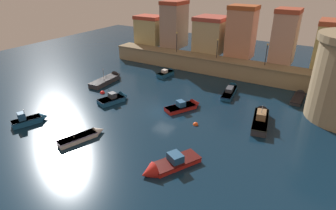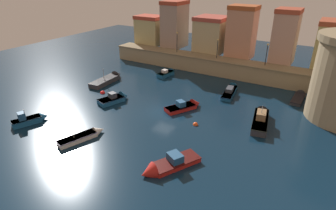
# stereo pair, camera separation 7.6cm
# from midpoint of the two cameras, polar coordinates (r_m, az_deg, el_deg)

# --- Properties ---
(ground_plane) EXTENTS (97.88, 97.88, 0.00)m
(ground_plane) POSITION_cam_midpoint_polar(r_m,az_deg,el_deg) (36.60, -0.94, -1.37)
(ground_plane) COLOR #0C2338
(quay_wall) EXTENTS (41.92, 3.59, 2.81)m
(quay_wall) POSITION_cam_midpoint_polar(r_m,az_deg,el_deg) (51.13, 9.80, 7.87)
(quay_wall) COLOR #9E8966
(quay_wall) RESTS_ON ground
(old_town_backdrop) EXTENTS (38.04, 5.70, 8.97)m
(old_town_backdrop) POSITION_cam_midpoint_polar(r_m,az_deg,el_deg) (53.75, 11.33, 14.17)
(old_town_backdrop) COLOR tan
(old_town_backdrop) RESTS_ON ground
(quay_lamp_0) EXTENTS (0.32, 0.32, 3.73)m
(quay_lamp_0) POSITION_cam_midpoint_polar(r_m,az_deg,el_deg) (53.51, 1.75, 13.26)
(quay_lamp_0) COLOR black
(quay_lamp_0) RESTS_ON quay_wall
(quay_lamp_1) EXTENTS (0.32, 0.32, 3.37)m
(quay_lamp_1) POSITION_cam_midpoint_polar(r_m,az_deg,el_deg) (50.23, 9.95, 11.86)
(quay_lamp_1) COLOR black
(quay_lamp_1) RESTS_ON quay_wall
(quay_lamp_2) EXTENTS (0.32, 0.32, 3.55)m
(quay_lamp_2) POSITION_cam_midpoint_polar(r_m,az_deg,el_deg) (47.95, 19.37, 10.31)
(quay_lamp_2) COLOR black
(quay_lamp_2) RESTS_ON quay_wall
(moored_boat_0) EXTENTS (2.37, 7.13, 1.50)m
(moored_boat_0) POSITION_cam_midpoint_polar(r_m,az_deg,el_deg) (43.61, 12.56, 3.03)
(moored_boat_0) COLOR #195689
(moored_boat_0) RESTS_ON ground
(moored_boat_1) EXTENTS (2.63, 4.27, 2.17)m
(moored_boat_1) POSITION_cam_midpoint_polar(r_m,az_deg,el_deg) (37.52, -26.22, -2.65)
(moored_boat_1) COLOR #195689
(moored_boat_1) RESTS_ON ground
(moored_boat_2) EXTENTS (3.11, 4.78, 1.92)m
(moored_boat_2) POSITION_cam_midpoint_polar(r_m,az_deg,el_deg) (40.17, -10.56, 1.33)
(moored_boat_2) COLOR #195689
(moored_boat_2) RESTS_ON ground
(moored_boat_3) EXTENTS (2.84, 5.39, 3.17)m
(moored_boat_3) POSITION_cam_midpoint_polar(r_m,az_deg,el_deg) (32.15, -16.56, -5.99)
(moored_boat_3) COLOR white
(moored_boat_3) RESTS_ON ground
(moored_boat_4) EXTENTS (4.34, 6.09, 1.85)m
(moored_boat_4) POSITION_cam_midpoint_polar(r_m,az_deg,el_deg) (26.41, -0.62, -12.25)
(moored_boat_4) COLOR red
(moored_boat_4) RESTS_ON ground
(moored_boat_5) EXTENTS (2.92, 7.48, 2.90)m
(moored_boat_5) POSITION_cam_midpoint_polar(r_m,az_deg,el_deg) (35.89, 18.27, -2.40)
(moored_boat_5) COLOR #333338
(moored_boat_5) RESTS_ON ground
(moored_boat_6) EXTENTS (1.87, 4.37, 1.52)m
(moored_boat_6) POSITION_cam_midpoint_polar(r_m,az_deg,el_deg) (49.72, -0.16, 6.52)
(moored_boat_6) COLOR #195689
(moored_boat_6) RESTS_ON ground
(moored_boat_7) EXTENTS (1.51, 5.62, 1.30)m
(moored_boat_7) POSITION_cam_midpoint_polar(r_m,az_deg,el_deg) (44.77, 25.02, 1.63)
(moored_boat_7) COLOR #333338
(moored_boat_7) RESTS_ON ground
(moored_boat_8) EXTENTS (3.95, 5.35, 1.81)m
(moored_boat_8) POSITION_cam_midpoint_polar(r_m,az_deg,el_deg) (37.47, 3.71, -0.18)
(moored_boat_8) COLOR red
(moored_boat_8) RESTS_ON ground
(moored_boat_9) EXTENTS (2.23, 7.20, 3.06)m
(moored_boat_9) POSITION_cam_midpoint_polar(r_m,az_deg,el_deg) (47.88, -11.92, 5.19)
(moored_boat_9) COLOR #333338
(moored_boat_9) RESTS_ON ground
(mooring_buoy_0) EXTENTS (0.74, 0.74, 0.74)m
(mooring_buoy_0) POSITION_cam_midpoint_polar(r_m,az_deg,el_deg) (43.39, -13.21, 2.36)
(mooring_buoy_0) COLOR red
(mooring_buoy_0) RESTS_ON ground
(mooring_buoy_1) EXTENTS (0.63, 0.63, 0.63)m
(mooring_buoy_1) POSITION_cam_midpoint_polar(r_m,az_deg,el_deg) (33.69, 5.54, -4.01)
(mooring_buoy_1) COLOR #EA4C19
(mooring_buoy_1) RESTS_ON ground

